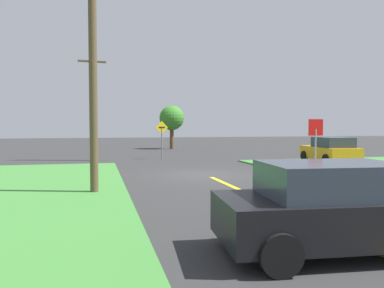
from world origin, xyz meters
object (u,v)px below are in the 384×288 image
(stop_sign, at_px, (316,136))
(car_on_crossroad, at_px, (330,150))
(direction_sign, at_px, (162,135))
(oak_tree_left, at_px, (172,118))
(utility_pole_mid, at_px, (93,106))
(utility_pole_near, at_px, (93,67))
(car_behind_on_main_road, at_px, (337,208))

(stop_sign, bearing_deg, car_on_crossroad, -133.74)
(direction_sign, xyz_separation_m, oak_tree_left, (2.91, 11.55, 1.43))
(stop_sign, distance_m, utility_pole_mid, 14.47)
(car_on_crossroad, xyz_separation_m, utility_pole_near, (-13.84, -7.26, 3.44))
(car_on_crossroad, height_order, direction_sign, direction_sign)
(utility_pole_mid, height_order, direction_sign, utility_pole_mid)
(stop_sign, height_order, direction_sign, direction_sign)
(car_on_crossroad, distance_m, oak_tree_left, 18.54)
(car_behind_on_main_road, distance_m, oak_tree_left, 31.82)
(utility_pole_near, distance_m, utility_pole_mid, 12.82)
(utility_pole_near, relative_size, oak_tree_left, 1.88)
(car_behind_on_main_road, relative_size, direction_sign, 1.69)
(utility_pole_mid, bearing_deg, stop_sign, -44.87)
(stop_sign, distance_m, car_behind_on_main_road, 11.39)
(car_behind_on_main_road, height_order, utility_pole_near, utility_pole_near)
(stop_sign, distance_m, utility_pole_near, 10.60)
(utility_pole_near, bearing_deg, stop_sign, 15.05)
(utility_pole_near, xyz_separation_m, direction_sign, (4.42, 12.91, -2.60))
(car_behind_on_main_road, bearing_deg, stop_sign, 65.19)
(stop_sign, relative_size, utility_pole_mid, 0.37)
(stop_sign, relative_size, oak_tree_left, 0.60)
(direction_sign, bearing_deg, oak_tree_left, 75.85)
(car_on_crossroad, xyz_separation_m, utility_pole_mid, (-14.04, 5.55, 2.83))
(direction_sign, bearing_deg, utility_pole_near, -108.89)
(car_on_crossroad, distance_m, direction_sign, 11.02)
(oak_tree_left, bearing_deg, utility_pole_mid, -122.87)
(oak_tree_left, bearing_deg, car_behind_on_main_road, -95.52)
(stop_sign, height_order, utility_pole_mid, utility_pole_mid)
(utility_pole_mid, bearing_deg, oak_tree_left, 57.13)
(stop_sign, distance_m, direction_sign, 11.64)
(utility_pole_near, relative_size, utility_pole_mid, 1.16)
(car_behind_on_main_road, distance_m, utility_pole_mid, 20.63)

